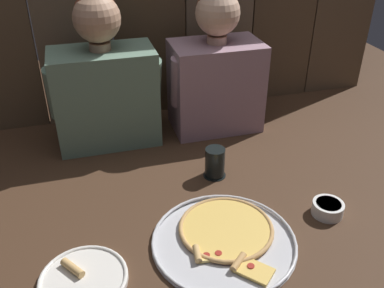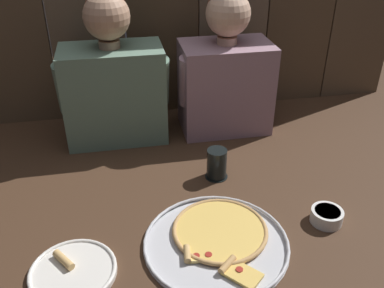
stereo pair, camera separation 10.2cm
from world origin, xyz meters
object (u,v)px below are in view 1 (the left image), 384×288
Objects in this scene: pizza_tray at (225,236)px; drinking_glass at (215,163)px; diner_left at (104,82)px; diner_right at (216,71)px; dinner_plate at (83,279)px; dipping_bowl at (328,208)px.

drinking_glass is (0.07, 0.32, 0.05)m from pizza_tray.
diner_right is at bearing 0.01° from diner_left.
pizza_tray is 0.75m from diner_right.
dipping_bowl is at bearing 4.91° from dinner_plate.
dinner_plate is at bearing -173.46° from pizza_tray.
dinner_plate is at bearing -101.89° from diner_left.
pizza_tray is 1.80× the size of dinner_plate.
pizza_tray is at bearing 6.54° from dinner_plate.
dinner_plate is 0.77m from dipping_bowl.
drinking_glass reaches higher than dipping_bowl.
diner_right is (-0.16, 0.67, 0.23)m from dipping_bowl.
pizza_tray is 3.82× the size of drinking_glass.
pizza_tray is 0.35m from dipping_bowl.
dipping_bowl is 0.17× the size of diner_right.
drinking_glass is at bearing 36.91° from dinner_plate.
pizza_tray is 0.77m from diner_left.
dinner_plate is 0.61m from drinking_glass.
diner_right is (0.46, 0.00, -0.00)m from diner_left.
drinking_glass reaches higher than pizza_tray.
drinking_glass is 0.19× the size of diner_left.
pizza_tray is 0.42m from dinner_plate.
diner_left is (0.15, 0.73, 0.25)m from dinner_plate.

